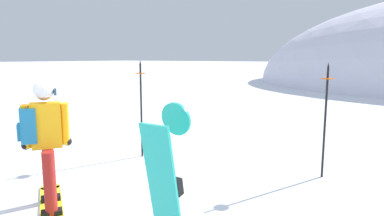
{
  "coord_description": "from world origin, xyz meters",
  "views": [
    {
      "loc": [
        3.53,
        -2.07,
        1.99
      ],
      "look_at": [
        -0.15,
        3.38,
        1.0
      ],
      "focal_mm": 31.49,
      "sensor_mm": 36.0,
      "label": 1
    }
  ],
  "objects_px": {
    "spare_snowboard": "(168,201)",
    "rock_dark": "(173,114)",
    "snowboarder_main": "(44,142)",
    "piste_marker_near": "(141,102)",
    "piste_marker_far": "(326,113)"
  },
  "relations": [
    {
      "from": "spare_snowboard",
      "to": "rock_dark",
      "type": "bearing_deg",
      "value": 126.94
    },
    {
      "from": "piste_marker_near",
      "to": "rock_dark",
      "type": "height_order",
      "value": "piste_marker_near"
    },
    {
      "from": "piste_marker_near",
      "to": "rock_dark",
      "type": "distance_m",
      "value": 5.31
    },
    {
      "from": "spare_snowboard",
      "to": "snowboarder_main",
      "type": "bearing_deg",
      "value": 170.84
    },
    {
      "from": "piste_marker_far",
      "to": "spare_snowboard",
      "type": "bearing_deg",
      "value": -96.2
    },
    {
      "from": "snowboarder_main",
      "to": "piste_marker_near",
      "type": "relative_size",
      "value": 0.88
    },
    {
      "from": "snowboarder_main",
      "to": "piste_marker_far",
      "type": "relative_size",
      "value": 0.9
    },
    {
      "from": "piste_marker_near",
      "to": "piste_marker_far",
      "type": "relative_size",
      "value": 1.02
    },
    {
      "from": "rock_dark",
      "to": "piste_marker_far",
      "type": "bearing_deg",
      "value": -31.86
    },
    {
      "from": "snowboarder_main",
      "to": "spare_snowboard",
      "type": "relative_size",
      "value": 1.05
    },
    {
      "from": "piste_marker_near",
      "to": "piste_marker_far",
      "type": "height_order",
      "value": "piste_marker_near"
    },
    {
      "from": "piste_marker_far",
      "to": "rock_dark",
      "type": "bearing_deg",
      "value": 148.14
    },
    {
      "from": "spare_snowboard",
      "to": "rock_dark",
      "type": "relative_size",
      "value": 4.37
    },
    {
      "from": "snowboarder_main",
      "to": "rock_dark",
      "type": "bearing_deg",
      "value": 114.8
    },
    {
      "from": "piste_marker_near",
      "to": "spare_snowboard",
      "type": "bearing_deg",
      "value": -44.48
    }
  ]
}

